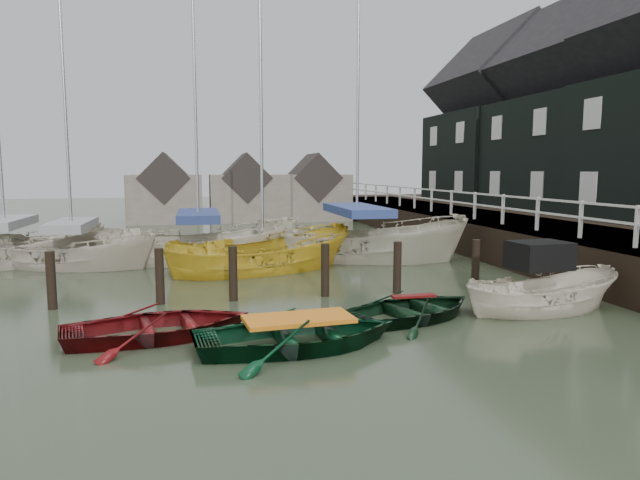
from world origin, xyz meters
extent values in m
plane|color=#2A3320|center=(0.00, 0.00, 0.00)|extent=(120.00, 120.00, 0.00)
cube|color=black|center=(9.50, 10.00, 1.40)|extent=(3.00, 32.00, 0.20)
cube|color=silver|center=(8.00, 10.00, 2.45)|extent=(0.06, 32.00, 0.06)
cube|color=silver|center=(8.00, 10.00, 2.05)|extent=(0.06, 32.00, 0.06)
cube|color=black|center=(15.00, 10.00, 0.00)|extent=(14.00, 38.00, 1.50)
cube|color=black|center=(15.00, 12.00, 4.00)|extent=(6.00, 7.00, 5.00)
cube|color=black|center=(15.00, 12.00, 8.25)|extent=(6.11, 7.14, 6.11)
cube|color=black|center=(15.00, 19.00, 4.00)|extent=(6.40, 7.00, 5.00)
cube|color=black|center=(15.00, 19.00, 8.25)|extent=(6.52, 7.14, 6.52)
cylinder|color=black|center=(-5.50, 3.00, 0.50)|extent=(0.22, 0.22, 1.80)
cylinder|color=black|center=(-3.00, 3.00, 0.50)|extent=(0.22, 0.22, 1.80)
cylinder|color=black|center=(-1.20, 3.00, 0.50)|extent=(0.22, 0.22, 1.80)
cylinder|color=black|center=(1.20, 3.00, 0.50)|extent=(0.22, 0.22, 1.80)
cylinder|color=black|center=(3.20, 3.00, 0.50)|extent=(0.22, 0.22, 1.80)
cylinder|color=black|center=(5.50, 3.00, 0.50)|extent=(0.22, 0.22, 1.80)
cube|color=#665B51|center=(-4.00, 26.00, 1.50)|extent=(4.50, 4.00, 3.00)
cube|color=#282321|center=(-4.00, 26.00, 2.80)|extent=(3.18, 4.08, 3.18)
cube|color=#665B51|center=(1.00, 26.00, 1.50)|extent=(4.50, 4.00, 3.00)
cube|color=#282321|center=(1.00, 26.00, 2.80)|extent=(3.18, 4.08, 3.18)
cube|color=#665B51|center=(5.50, 26.00, 1.50)|extent=(4.50, 4.00, 3.00)
cube|color=#282321|center=(5.50, 26.00, 2.80)|extent=(3.18, 4.08, 3.18)
imported|color=#5A0C0F|center=(-2.83, 0.07, 0.00)|extent=(4.15, 3.33, 0.76)
imported|color=#083119|center=(-0.25, -1.17, 0.00)|extent=(4.14, 3.14, 0.81)
imported|color=black|center=(2.64, 0.36, 0.00)|extent=(4.15, 3.58, 0.72)
imported|color=beige|center=(5.83, 0.31, 0.00)|extent=(4.17, 1.90, 1.56)
cube|color=black|center=(5.83, 0.51, 1.31)|extent=(1.39, 1.12, 0.65)
imported|color=beige|center=(-6.28, 9.35, 0.00)|extent=(6.60, 4.42, 2.39)
cylinder|color=#B2B2B7|center=(-6.28, 9.35, 5.37)|extent=(0.10, 0.10, 8.12)
cube|color=gray|center=(-6.28, 9.35, 1.43)|extent=(3.62, 2.39, 0.30)
imported|color=beige|center=(-2.03, 9.69, 0.00)|extent=(7.30, 2.83, 2.80)
cylinder|color=#B2B2B7|center=(-2.03, 9.69, 5.84)|extent=(0.10, 0.10, 8.59)
cube|color=navy|center=(-2.03, 9.69, 1.66)|extent=(4.01, 1.51, 0.30)
imported|color=gold|center=(0.04, 7.28, 0.00)|extent=(7.10, 4.48, 2.57)
cylinder|color=#B2B2B7|center=(0.04, 7.28, 5.38)|extent=(0.10, 0.10, 7.93)
imported|color=beige|center=(3.75, 8.99, 0.00)|extent=(8.61, 6.02, 3.12)
cylinder|color=#B2B2B7|center=(3.75, 8.99, 6.32)|extent=(0.10, 0.10, 9.20)
cube|color=navy|center=(3.75, 8.99, 1.83)|extent=(4.71, 3.26, 0.30)
imported|color=beige|center=(-8.59, 10.05, 0.00)|extent=(6.93, 4.13, 2.51)
cube|color=gray|center=(-8.59, 10.05, 1.50)|extent=(3.80, 2.23, 0.30)
camera|label=1|loc=(-2.03, -11.40, 3.33)|focal=32.00mm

